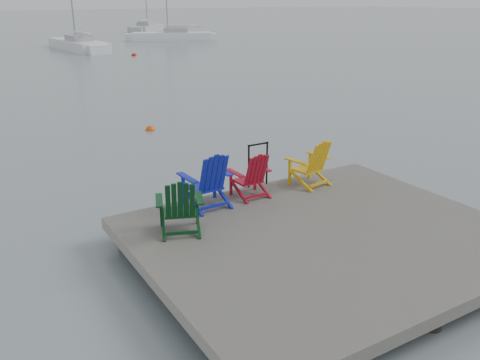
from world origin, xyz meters
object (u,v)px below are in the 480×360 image
chair_blue (208,180)px  buoy_a (150,130)px  handrail (258,160)px  chair_red (251,175)px  buoy_d (101,48)px  sailboat_mid (147,29)px  chair_yellow (312,163)px  sailboat_far (172,37)px  chair_green (180,205)px  sailboat_near (78,46)px  buoy_c (134,56)px

chair_blue → buoy_a: chair_blue is taller
handrail → chair_red: size_ratio=1.00×
chair_blue → buoy_d: chair_blue is taller
sailboat_mid → buoy_d: sailboat_mid is taller
chair_blue → chair_red: size_ratio=1.17×
chair_blue → sailboat_mid: bearing=67.9°
chair_yellow → sailboat_far: (15.72, 42.36, -0.63)m
chair_green → buoy_a: bearing=93.0°
chair_blue → chair_red: bearing=-0.7°
buoy_a → sailboat_mid: bearing=68.8°
sailboat_far → buoy_d: bearing=144.5°
chair_green → chair_red: chair_green is taller
handrail → sailboat_far: bearing=68.3°
chair_blue → chair_yellow: (2.35, -0.07, -0.04)m
chair_yellow → sailboat_near: sailboat_near is taller
handrail → buoy_d: bearing=78.1°
chair_green → sailboat_mid: bearing=90.6°
chair_blue → sailboat_far: sailboat_far is taller
sailboat_near → handrail: bearing=-103.7°
sailboat_mid → buoy_c: size_ratio=30.70×
chair_red → buoy_a: size_ratio=2.86×
chair_blue → sailboat_mid: sailboat_mid is taller
chair_green → sailboat_far: size_ratio=0.09×
chair_blue → chair_yellow: bearing=-3.6°
chair_yellow → sailboat_mid: 60.71m
chair_yellow → buoy_d: (6.80, 37.38, -0.99)m
sailboat_mid → chair_red: bearing=-72.0°
chair_yellow → sailboat_far: sailboat_far is taller
chair_green → sailboat_mid: sailboat_mid is taller
buoy_a → buoy_c: (7.58, 22.38, 0.00)m
buoy_d → sailboat_far: bearing=29.2°
sailboat_mid → sailboat_far: 15.65m
buoy_a → buoy_c: 23.63m
buoy_a → chair_blue: bearing=-103.9°
sailboat_mid → sailboat_near: bearing=-87.1°
sailboat_near → buoy_d: 2.09m
buoy_a → sailboat_far: bearing=64.9°
sailboat_far → buoy_a: size_ratio=35.43×
chair_red → buoy_a: 7.98m
chair_blue → buoy_c: size_ratio=2.68×
chair_red → sailboat_near: size_ratio=0.07×
handrail → buoy_a: 7.48m
buoy_d → handrail: bearing=-101.9°
sailboat_far → buoy_a: 38.01m
chair_red → chair_blue: bearing=-179.9°
chair_green → buoy_a: chair_green is taller
sailboat_far → buoy_c: sailboat_far is taller
sailboat_near → buoy_a: (-5.15, -29.15, -0.35)m
chair_yellow → sailboat_far: size_ratio=0.09×
chair_red → chair_yellow: chair_yellow is taller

